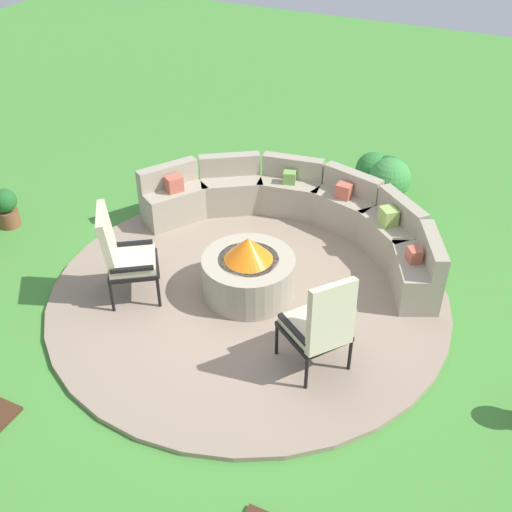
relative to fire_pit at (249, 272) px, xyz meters
name	(u,v)px	position (x,y,z in m)	size (l,w,h in m)	color
ground_plane	(249,296)	(0.00, 0.00, -0.36)	(24.00, 24.00, 0.00)	#478C38
patio_circle	(249,294)	(0.00, 0.00, -0.33)	(4.65, 4.65, 0.06)	gray
fire_pit	(249,272)	(0.00, 0.00, 0.00)	(1.07, 1.07, 0.76)	#9E937F
curved_stone_bench	(304,213)	(0.10, 1.44, 0.01)	(4.14, 1.85, 0.76)	#9E937F
lounge_chair_front_left	(123,254)	(-1.25, -0.64, 0.28)	(0.78, 0.80, 1.17)	black
lounge_chair_front_right	(321,324)	(1.16, -0.79, 0.28)	(0.80, 0.81, 1.16)	black
potted_plant_0	(6,207)	(-3.63, -0.01, -0.06)	(0.32, 0.32, 0.55)	brown
potted_plant_2	(372,174)	(0.61, 2.85, 0.02)	(0.50, 0.50, 0.70)	#A89E8E
potted_plant_3	(389,184)	(0.94, 2.51, 0.10)	(0.57, 0.57, 0.84)	#605B56
potted_plant_4	(387,177)	(0.82, 2.84, 0.02)	(0.49, 0.49, 0.70)	brown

